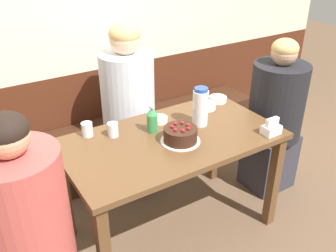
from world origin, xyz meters
name	(u,v)px	position (x,y,z in m)	size (l,w,h in m)	color
ground_plane	(171,227)	(0.00, 0.00, 0.00)	(12.00, 12.00, 0.00)	brown
back_wall	(96,15)	(0.00, 1.05, 1.25)	(4.80, 0.04, 2.50)	#4C2314
bench_seat	(117,148)	(0.00, 0.83, 0.21)	(2.61, 0.38, 0.42)	#381E11
dining_table	(172,151)	(0.00, 0.00, 0.62)	(1.31, 0.72, 0.72)	brown
birthday_cake	(180,135)	(0.01, -0.07, 0.77)	(0.23, 0.23, 0.11)	white
water_pitcher	(200,107)	(0.24, 0.04, 0.84)	(0.10, 0.10, 0.25)	white
soju_bottle	(152,120)	(-0.06, 0.12, 0.80)	(0.07, 0.07, 0.18)	#388E4C
napkin_holder	(271,128)	(0.53, -0.29, 0.76)	(0.11, 0.08, 0.11)	white
bowl_soup_white	(206,106)	(0.41, 0.21, 0.74)	(0.14, 0.14, 0.04)	white
bowl_rice_small	(159,120)	(0.03, 0.21, 0.74)	(0.12, 0.12, 0.03)	white
bowl_side_dish	(218,99)	(0.56, 0.25, 0.74)	(0.12, 0.12, 0.04)	white
glass_water_tall	(113,130)	(-0.29, 0.20, 0.76)	(0.06, 0.06, 0.09)	silver
glass_tumbler_short	(87,129)	(-0.42, 0.28, 0.76)	(0.07, 0.07, 0.09)	silver
person_teal_shirt	(129,109)	(0.02, 0.62, 0.64)	(0.39, 0.39, 1.28)	#33333D
person_pale_blue_shirt	(275,118)	(0.91, 0.02, 0.59)	(0.39, 0.39, 1.18)	#33333D
person_grey_tee	(29,232)	(-0.91, -0.22, 0.61)	(0.39, 0.39, 1.21)	#33333D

